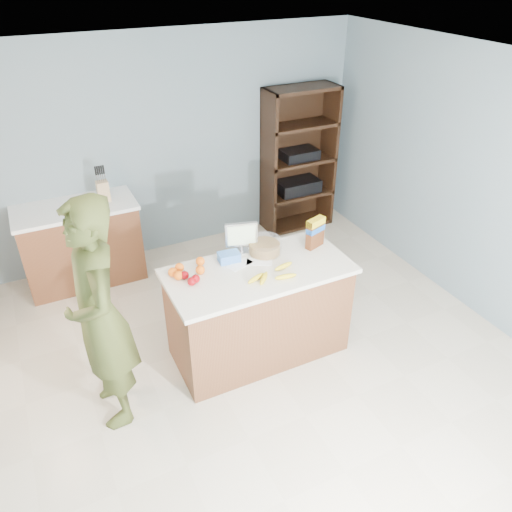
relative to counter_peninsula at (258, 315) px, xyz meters
name	(u,v)px	position (x,y,z in m)	size (l,w,h in m)	color
floor	(273,371)	(0.00, -0.30, -0.42)	(4.50, 5.00, 0.02)	beige
walls	(278,201)	(0.00, -0.30, 1.24)	(4.52, 5.02, 2.51)	slate
counter_peninsula	(258,315)	(0.00, 0.00, 0.00)	(1.56, 0.76, 0.90)	brown
back_cabinet	(82,243)	(-1.20, 1.90, 0.04)	(1.24, 0.62, 0.90)	brown
shelving_unit	(297,162)	(1.55, 2.05, 0.45)	(0.90, 0.40, 1.80)	black
person	(100,318)	(-1.32, -0.11, 0.52)	(0.68, 0.45, 1.87)	#3B421A
knife_block	(103,190)	(-0.88, 1.89, 0.60)	(0.12, 0.10, 0.31)	tan
envelopes	(250,263)	(-0.03, 0.11, 0.49)	(0.41, 0.22, 0.00)	white
bananas	(272,275)	(0.05, -0.15, 0.51)	(0.48, 0.22, 0.04)	yellow
apples	(191,278)	(-0.57, 0.07, 0.52)	(0.13, 0.18, 0.07)	maroon
oranges	(186,269)	(-0.56, 0.21, 0.52)	(0.34, 0.20, 0.08)	orange
blue_carton	(229,257)	(-0.17, 0.22, 0.52)	(0.18, 0.12, 0.08)	blue
salad_bowl	(264,247)	(0.16, 0.21, 0.54)	(0.30, 0.30, 0.13)	#267219
tv	(241,236)	(-0.01, 0.32, 0.64)	(0.28, 0.12, 0.28)	silver
cereal_box	(315,231)	(0.61, 0.11, 0.65)	(0.20, 0.13, 0.28)	#592B14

